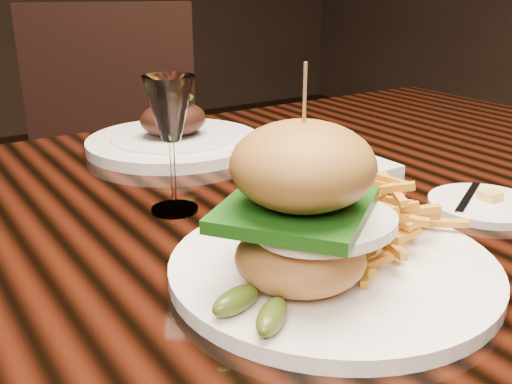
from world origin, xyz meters
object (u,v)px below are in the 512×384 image
dining_table (238,255)px  chair_far (116,164)px  burger_plate (332,224)px  wine_glass (170,114)px  far_dish (174,138)px

dining_table → chair_far: chair_far is taller
dining_table → chair_far: 0.91m
dining_table → burger_plate: (-0.03, -0.22, 0.13)m
chair_far → dining_table: bearing=-78.2°
dining_table → wine_glass: 0.21m
far_dish → chair_far: (0.12, 0.62, -0.23)m
burger_plate → dining_table: bearing=57.8°
wine_glass → burger_plate: bearing=-78.3°
burger_plate → wine_glass: burger_plate is taller
burger_plate → wine_glass: 0.25m
dining_table → chair_far: (0.16, 0.88, -0.13)m
wine_glass → dining_table: bearing=-10.0°
far_dish → chair_far: size_ratio=0.30×
wine_glass → far_dish: size_ratio=0.58×
dining_table → burger_plate: 0.26m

